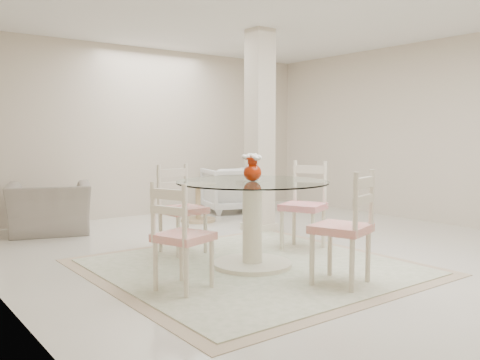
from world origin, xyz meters
TOP-DOWN VIEW (x-y plane):
  - ground at (0.00, 0.00)m, footprint 7.00×7.00m
  - room_shell at (0.00, 0.00)m, footprint 6.02×7.02m
  - column at (0.50, 1.30)m, footprint 0.30×0.30m
  - area_rug at (-0.81, -0.19)m, footprint 2.91×2.91m
  - dining_table at (-0.81, -0.19)m, footprint 1.48×1.48m
  - red_vase at (-0.81, -0.19)m, footprint 0.20×0.19m
  - dining_chair_east at (0.18, 0.08)m, footprint 0.59×0.59m
  - dining_chair_north at (-1.05, 0.80)m, footprint 0.45×0.45m
  - dining_chair_west at (-1.79, -0.45)m, footprint 0.52×0.52m
  - dining_chair_south at (-0.55, -1.18)m, footprint 0.56×0.56m
  - recliner_taupe at (-1.86, 2.78)m, footprint 1.26×1.17m
  - armchair_white at (1.17, 2.91)m, footprint 1.01×1.03m
  - side_table at (0.22, 2.42)m, footprint 0.55×0.55m

SIDE VIEW (x-z plane):
  - ground at x=0.00m, z-range 0.00..0.00m
  - area_rug at x=-0.81m, z-range 0.00..0.02m
  - side_table at x=0.22m, z-range -0.02..0.55m
  - recliner_taupe at x=-1.86m, z-range 0.00..0.67m
  - armchair_white at x=1.17m, z-range 0.00..0.76m
  - dining_table at x=-0.81m, z-range 0.01..0.86m
  - dining_chair_west at x=-1.79m, z-range 0.03..1.04m
  - dining_chair_north at x=-1.05m, z-range 0.03..1.10m
  - dining_chair_south at x=-0.55m, z-range 0.03..1.13m
  - dining_chair_east at x=0.18m, z-range 0.03..1.14m
  - red_vase at x=-0.81m, z-range 0.85..1.12m
  - column at x=0.50m, z-range 0.00..2.70m
  - room_shell at x=0.00m, z-range 0.50..3.21m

